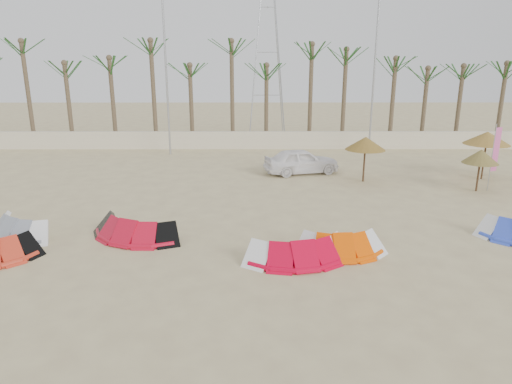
{
  "coord_description": "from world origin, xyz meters",
  "views": [
    {
      "loc": [
        -0.05,
        -11.65,
        6.45
      ],
      "look_at": [
        0.0,
        6.0,
        1.3
      ],
      "focal_mm": 32.0,
      "sensor_mm": 36.0,
      "label": 1
    }
  ],
  "objects_px": {
    "kite_red_right": "(299,246)",
    "kite_orange": "(340,240)",
    "parasol_mid": "(481,156)",
    "parasol_left": "(365,143)",
    "kite_grey": "(20,225)",
    "kite_red_mid": "(136,225)",
    "parasol_right": "(487,138)",
    "car": "(301,161)"
  },
  "relations": [
    {
      "from": "kite_red_right",
      "to": "kite_orange",
      "type": "xyz_separation_m",
      "value": [
        1.46,
        0.5,
        -0.0
      ]
    },
    {
      "from": "parasol_mid",
      "to": "parasol_left",
      "type": "bearing_deg",
      "value": 160.15
    },
    {
      "from": "kite_grey",
      "to": "parasol_left",
      "type": "height_order",
      "value": "parasol_left"
    },
    {
      "from": "kite_red_right",
      "to": "parasol_mid",
      "type": "relative_size",
      "value": 1.78
    },
    {
      "from": "kite_red_mid",
      "to": "kite_red_right",
      "type": "distance_m",
      "value": 6.28
    },
    {
      "from": "parasol_mid",
      "to": "kite_grey",
      "type": "bearing_deg",
      "value": -163.46
    },
    {
      "from": "parasol_left",
      "to": "kite_red_mid",
      "type": "bearing_deg",
      "value": -142.52
    },
    {
      "from": "kite_red_right",
      "to": "kite_orange",
      "type": "bearing_deg",
      "value": 18.7
    },
    {
      "from": "parasol_mid",
      "to": "parasol_right",
      "type": "relative_size",
      "value": 0.81
    },
    {
      "from": "parasol_left",
      "to": "parasol_mid",
      "type": "xyz_separation_m",
      "value": [
        5.32,
        -1.92,
        -0.32
      ]
    },
    {
      "from": "kite_red_right",
      "to": "parasol_right",
      "type": "height_order",
      "value": "parasol_right"
    },
    {
      "from": "parasol_mid",
      "to": "car",
      "type": "relative_size",
      "value": 0.5
    },
    {
      "from": "kite_red_right",
      "to": "kite_orange",
      "type": "relative_size",
      "value": 1.22
    },
    {
      "from": "parasol_left",
      "to": "kite_orange",
      "type": "bearing_deg",
      "value": -107.59
    },
    {
      "from": "parasol_right",
      "to": "car",
      "type": "relative_size",
      "value": 0.62
    },
    {
      "from": "kite_orange",
      "to": "parasol_mid",
      "type": "relative_size",
      "value": 1.46
    },
    {
      "from": "parasol_left",
      "to": "parasol_right",
      "type": "relative_size",
      "value": 0.93
    },
    {
      "from": "kite_red_mid",
      "to": "car",
      "type": "relative_size",
      "value": 0.92
    },
    {
      "from": "kite_red_right",
      "to": "parasol_mid",
      "type": "distance_m",
      "value": 12.76
    },
    {
      "from": "parasol_right",
      "to": "parasol_mid",
      "type": "bearing_deg",
      "value": -120.45
    },
    {
      "from": "kite_orange",
      "to": "parasol_right",
      "type": "xyz_separation_m",
      "value": [
        9.77,
        10.01,
        1.89
      ]
    },
    {
      "from": "kite_grey",
      "to": "parasol_right",
      "type": "bearing_deg",
      "value": 21.33
    },
    {
      "from": "kite_red_right",
      "to": "parasol_left",
      "type": "xyz_separation_m",
      "value": [
        4.47,
        9.98,
        1.69
      ]
    },
    {
      "from": "kite_red_right",
      "to": "kite_red_mid",
      "type": "bearing_deg",
      "value": 161.55
    },
    {
      "from": "parasol_left",
      "to": "parasol_right",
      "type": "height_order",
      "value": "parasol_right"
    },
    {
      "from": "kite_grey",
      "to": "car",
      "type": "xyz_separation_m",
      "value": [
        11.62,
        9.77,
        0.32
      ]
    },
    {
      "from": "kite_grey",
      "to": "parasol_mid",
      "type": "relative_size",
      "value": 1.6
    },
    {
      "from": "kite_grey",
      "to": "kite_red_right",
      "type": "bearing_deg",
      "value": -11.28
    },
    {
      "from": "parasol_left",
      "to": "car",
      "type": "height_order",
      "value": "parasol_left"
    },
    {
      "from": "parasol_left",
      "to": "parasol_right",
      "type": "distance_m",
      "value": 6.79
    },
    {
      "from": "kite_red_mid",
      "to": "kite_grey",
      "type": "bearing_deg",
      "value": 178.95
    },
    {
      "from": "parasol_right",
      "to": "parasol_left",
      "type": "bearing_deg",
      "value": -175.57
    },
    {
      "from": "car",
      "to": "kite_orange",
      "type": "bearing_deg",
      "value": 166.44
    },
    {
      "from": "kite_red_mid",
      "to": "kite_red_right",
      "type": "xyz_separation_m",
      "value": [
        5.96,
        -1.99,
        0.0
      ]
    },
    {
      "from": "kite_grey",
      "to": "kite_orange",
      "type": "xyz_separation_m",
      "value": [
        11.84,
        -1.57,
        0.0
      ]
    },
    {
      "from": "kite_orange",
      "to": "parasol_left",
      "type": "xyz_separation_m",
      "value": [
        3.01,
        9.48,
        1.69
      ]
    },
    {
      "from": "kite_red_mid",
      "to": "parasol_left",
      "type": "distance_m",
      "value": 13.24
    },
    {
      "from": "kite_orange",
      "to": "parasol_mid",
      "type": "bearing_deg",
      "value": 42.23
    },
    {
      "from": "parasol_right",
      "to": "car",
      "type": "xyz_separation_m",
      "value": [
        -9.98,
        1.33,
        -1.57
      ]
    },
    {
      "from": "kite_grey",
      "to": "kite_red_mid",
      "type": "distance_m",
      "value": 4.42
    },
    {
      "from": "kite_red_mid",
      "to": "parasol_right",
      "type": "bearing_deg",
      "value": 26.36
    },
    {
      "from": "parasol_mid",
      "to": "car",
      "type": "xyz_separation_m",
      "value": [
        -8.54,
        3.78,
        -1.06
      ]
    }
  ]
}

